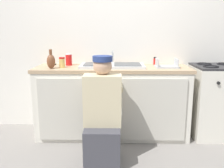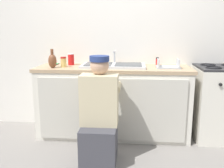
# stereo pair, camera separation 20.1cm
# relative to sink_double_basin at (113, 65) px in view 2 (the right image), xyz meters

# --- Properties ---
(ground_plane) EXTENTS (12.00, 12.00, 0.00)m
(ground_plane) POSITION_rel_sink_double_basin_xyz_m (0.00, -0.30, -0.92)
(ground_plane) COLOR gray
(back_wall) EXTENTS (6.00, 0.10, 2.50)m
(back_wall) POSITION_rel_sink_double_basin_xyz_m (0.00, 0.35, 0.33)
(back_wall) COLOR silver
(back_wall) RESTS_ON ground_plane
(counter_cabinet) EXTENTS (1.90, 0.62, 0.86)m
(counter_cabinet) POSITION_rel_sink_double_basin_xyz_m (0.00, -0.01, -0.49)
(counter_cabinet) COLOR silver
(counter_cabinet) RESTS_ON ground_plane
(countertop) EXTENTS (1.94, 0.62, 0.04)m
(countertop) POSITION_rel_sink_double_basin_xyz_m (0.00, -0.00, -0.04)
(countertop) COLOR tan
(countertop) RESTS_ON counter_cabinet
(sink_double_basin) EXTENTS (0.80, 0.44, 0.19)m
(sink_double_basin) POSITION_rel_sink_double_basin_xyz_m (0.00, 0.00, 0.00)
(sink_double_basin) COLOR silver
(sink_double_basin) RESTS_ON countertop
(stove_range) EXTENTS (0.58, 0.62, 0.93)m
(stove_range) POSITION_rel_sink_double_basin_xyz_m (1.33, -0.00, -0.46)
(stove_range) COLOR silver
(stove_range) RESTS_ON ground_plane
(plumber_person) EXTENTS (0.42, 0.61, 1.10)m
(plumber_person) POSITION_rel_sink_double_basin_xyz_m (-0.09, -0.71, -0.46)
(plumber_person) COLOR #3F3F47
(plumber_person) RESTS_ON ground_plane
(condiment_jar) EXTENTS (0.07, 0.07, 0.13)m
(condiment_jar) POSITION_rel_sink_double_basin_xyz_m (-0.62, -0.08, 0.05)
(condiment_jar) COLOR #DBB760
(condiment_jar) RESTS_ON countertop
(dish_rack_tray) EXTENTS (0.28, 0.22, 0.11)m
(dish_rack_tray) POSITION_rel_sink_double_basin_xyz_m (0.67, -0.05, 0.01)
(dish_rack_tray) COLOR #B2B7BC
(dish_rack_tray) RESTS_ON countertop
(cell_phone) EXTENTS (0.07, 0.14, 0.01)m
(cell_phone) POSITION_rel_sink_double_basin_xyz_m (-0.79, 0.14, -0.01)
(cell_phone) COLOR black
(cell_phone) RESTS_ON countertop
(spice_bottle_red) EXTENTS (0.04, 0.04, 0.10)m
(spice_bottle_red) POSITION_rel_sink_double_basin_xyz_m (0.56, 0.18, 0.03)
(spice_bottle_red) COLOR red
(spice_bottle_red) RESTS_ON countertop
(vase_decorative) EXTENTS (0.10, 0.10, 0.23)m
(vase_decorative) POSITION_rel_sink_double_basin_xyz_m (-0.73, -0.16, 0.07)
(vase_decorative) COLOR brown
(vase_decorative) RESTS_ON countertop
(soda_cup_red) EXTENTS (0.08, 0.08, 0.15)m
(soda_cup_red) POSITION_rel_sink_double_basin_xyz_m (-0.57, 0.11, 0.06)
(soda_cup_red) COLOR red
(soda_cup_red) RESTS_ON countertop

